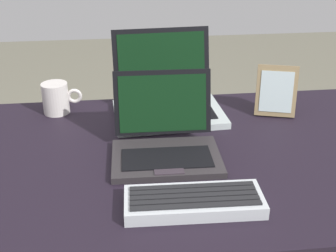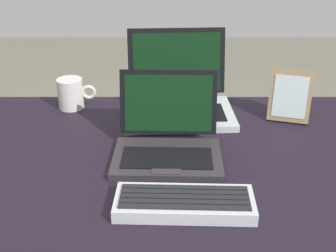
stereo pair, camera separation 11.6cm
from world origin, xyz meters
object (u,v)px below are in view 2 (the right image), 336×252
laptop_front (166,142)px  photo_frame (288,96)px  external_keyboard (183,203)px  coffee_mug (70,94)px  laptop_rear (177,98)px

laptop_front → photo_frame: bearing=30.1°
external_keyboard → coffee_mug: 0.67m
laptop_rear → photo_frame: laptop_rear is taller
external_keyboard → coffee_mug: bearing=122.6°
laptop_front → photo_frame: size_ratio=1.79×
laptop_front → laptop_rear: (0.04, 0.28, 0.01)m
external_keyboard → laptop_rear: bearing=90.2°
laptop_rear → coffee_mug: size_ratio=2.79×
coffee_mug → external_keyboard: bearing=-57.4°
laptop_front → external_keyboard: bearing=-81.1°
laptop_rear → photo_frame: size_ratio=2.18×
photo_frame → coffee_mug: photo_frame is taller
photo_frame → coffee_mug: (-0.70, 0.10, -0.03)m
laptop_rear → coffee_mug: laptop_rear is taller
laptop_front → photo_frame: (0.38, 0.22, 0.04)m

